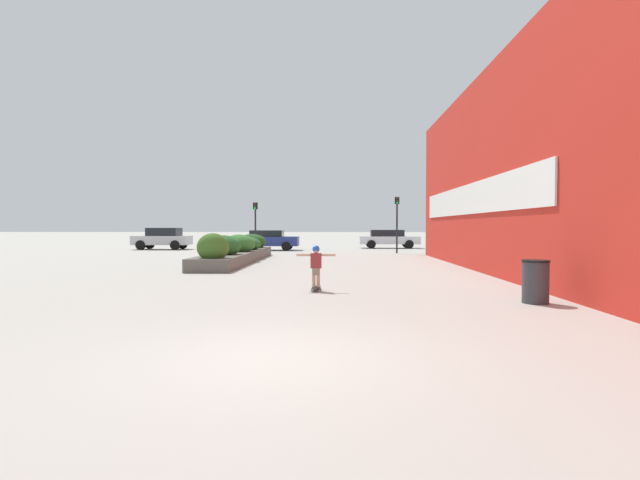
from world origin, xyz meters
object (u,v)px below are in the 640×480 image
skateboard (316,288)px  skateboarder (316,262)px  car_center_left (389,238)px  car_center_right (477,238)px  trash_bin (535,281)px  traffic_light_right (397,215)px  traffic_light_left (255,218)px  car_rightmost (163,238)px  car_leftmost (269,240)px

skateboard → skateboarder: skateboarder is taller
car_center_left → car_center_right: 6.80m
trash_bin → traffic_light_right: bearing=91.6°
skateboarder → traffic_light_left: size_ratio=0.34×
car_center_left → car_rightmost: size_ratio=1.15×
car_center_left → traffic_light_right: 7.74m
skateboard → car_rightmost: 26.71m
skateboarder → car_center_left: size_ratio=0.24×
skateboarder → car_leftmost: size_ratio=0.27×
car_center_left → traffic_light_left: bearing=-51.3°
car_rightmost → car_center_right: bearing=-85.1°
car_center_right → car_rightmost: size_ratio=1.13×
car_leftmost → car_rightmost: bearing=-96.6°
skateboarder → traffic_light_left: traffic_light_left is taller
trash_bin → traffic_light_left: traffic_light_left is taller
car_rightmost → trash_bin: bearing=-145.7°
trash_bin → traffic_light_right: size_ratio=0.27×
car_leftmost → traffic_light_left: size_ratio=1.29×
skateboarder → traffic_light_right: traffic_light_right is taller
car_leftmost → car_rightmost: size_ratio=1.02×
traffic_light_left → car_rightmost: bearing=148.9°
skateboarder → car_leftmost: car_leftmost is taller
car_center_left → traffic_light_right: (-0.24, -7.55, 1.67)m
skateboard → traffic_light_right: traffic_light_right is taller
skateboarder → car_leftmost: bearing=101.6°
car_center_right → traffic_light_right: traffic_light_right is taller
car_rightmost → traffic_light_right: size_ratio=1.14×
skateboarder → traffic_light_left: bearing=104.7°
skateboarder → car_leftmost: (-4.40, 22.64, 0.00)m
trash_bin → car_center_left: size_ratio=0.20×
trash_bin → car_center_left: 28.42m
trash_bin → traffic_light_left: (-9.73, 20.91, 1.76)m
skateboard → car_rightmost: (-12.50, 23.59, 0.78)m
car_center_right → skateboarder: bearing=-23.9°
traffic_light_left → trash_bin: bearing=-65.0°
car_center_right → traffic_light_right: size_ratio=1.29×
skateboard → traffic_light_left: 19.62m
car_leftmost → traffic_light_right: bearing=66.7°
skateboarder → traffic_light_left: (-4.75, 18.91, 1.48)m
traffic_light_left → car_center_right: bearing=22.7°
skateboard → car_center_right: size_ratio=0.17×
skateboard → trash_bin: size_ratio=0.82×
skateboard → skateboarder: bearing=90.6°
traffic_light_left → traffic_light_right: (9.14, -0.04, 0.20)m
car_center_right → car_leftmost: bearing=-79.2°
car_center_left → traffic_light_left: (-9.37, -7.51, 1.47)m
traffic_light_right → trash_bin: bearing=-88.4°
car_center_left → car_rightmost: (-17.12, -2.83, 0.07)m
trash_bin → car_center_left: bearing=90.7°
trash_bin → traffic_light_right: (-0.60, 20.86, 1.96)m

